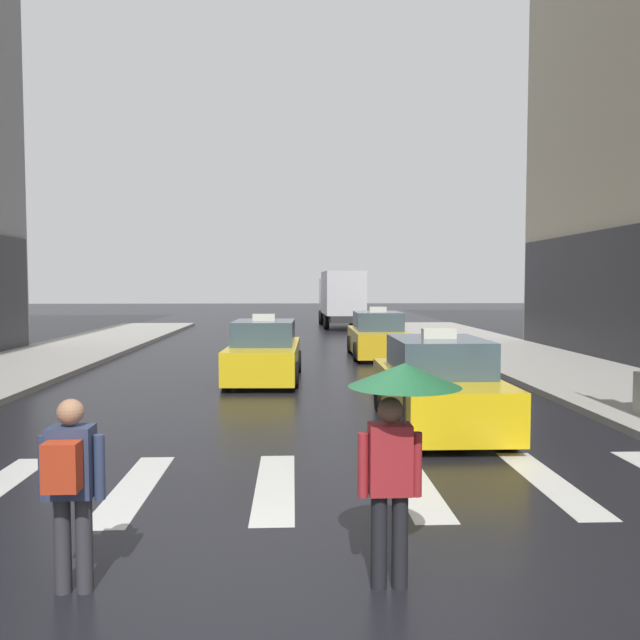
# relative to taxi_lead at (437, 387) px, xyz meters

# --- Properties ---
(ground_plane) EXTENTS (160.00, 160.00, 0.00)m
(ground_plane) POSITION_rel_taxi_lead_xyz_m (-2.89, -6.34, -0.72)
(ground_plane) COLOR black
(crosswalk_markings) EXTENTS (11.30, 2.80, 0.01)m
(crosswalk_markings) POSITION_rel_taxi_lead_xyz_m (-2.89, -3.34, -0.72)
(crosswalk_markings) COLOR silver
(crosswalk_markings) RESTS_ON ground
(taxi_lead) EXTENTS (1.95, 4.55, 1.80)m
(taxi_lead) POSITION_rel_taxi_lead_xyz_m (0.00, 0.00, 0.00)
(taxi_lead) COLOR yellow
(taxi_lead) RESTS_ON ground
(taxi_second) EXTENTS (2.05, 4.60, 1.80)m
(taxi_second) POSITION_rel_taxi_lead_xyz_m (-3.43, 5.69, 0.00)
(taxi_second) COLOR yellow
(taxi_second) RESTS_ON ground
(taxi_third) EXTENTS (1.97, 4.56, 1.80)m
(taxi_third) POSITION_rel_taxi_lead_xyz_m (0.37, 10.90, 0.00)
(taxi_third) COLOR gold
(taxi_third) RESTS_ON ground
(box_truck) EXTENTS (2.40, 7.58, 3.35)m
(box_truck) POSITION_rel_taxi_lead_xyz_m (0.25, 26.28, 1.13)
(box_truck) COLOR #2D2D2D
(box_truck) RESTS_ON ground
(pedestrian_with_umbrella) EXTENTS (0.96, 0.96, 1.94)m
(pedestrian_with_umbrella) POSITION_rel_taxi_lead_xyz_m (-1.75, -6.09, 0.79)
(pedestrian_with_umbrella) COLOR black
(pedestrian_with_umbrella) RESTS_ON ground
(pedestrian_with_backpack) EXTENTS (0.55, 0.43, 1.65)m
(pedestrian_with_backpack) POSITION_rel_taxi_lead_xyz_m (-4.51, -6.10, 0.25)
(pedestrian_with_backpack) COLOR #333338
(pedestrian_with_backpack) RESTS_ON ground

